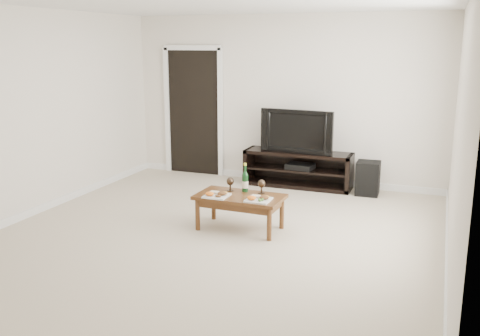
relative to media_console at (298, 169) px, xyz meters
name	(u,v)px	position (x,y,z in m)	size (l,w,h in m)	color
floor	(214,237)	(-0.32, -2.50, -0.28)	(5.50, 5.50, 0.00)	#C1B59B
back_wall	(284,100)	(-0.32, 0.27, 1.02)	(5.00, 0.04, 2.60)	silver
doorway	(194,113)	(-1.87, 0.24, 0.75)	(0.90, 0.02, 2.05)	black
media_console	(298,169)	(0.00, 0.00, 0.00)	(1.65, 0.45, 0.55)	black
television	(299,130)	(0.00, 0.00, 0.60)	(1.13, 0.15, 0.65)	black
av_receiver	(300,166)	(0.04, -0.01, 0.05)	(0.40, 0.30, 0.08)	black
subwoofer	(368,178)	(1.07, -0.08, -0.03)	(0.33, 0.33, 0.49)	black
coffee_table	(240,212)	(-0.14, -2.14, -0.07)	(1.02, 0.56, 0.42)	#502E16
plate_left	(217,194)	(-0.37, -2.28, 0.18)	(0.27, 0.27, 0.07)	white
plate_right	(258,198)	(0.14, -2.27, 0.18)	(0.27, 0.27, 0.07)	white
wine_bottle	(245,177)	(-0.14, -1.96, 0.32)	(0.07, 0.07, 0.35)	#0E3616
goblet_left	(230,184)	(-0.31, -2.01, 0.23)	(0.09, 0.09, 0.17)	#34271C
goblet_right	(262,186)	(0.08, -1.97, 0.23)	(0.09, 0.09, 0.17)	#34271C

